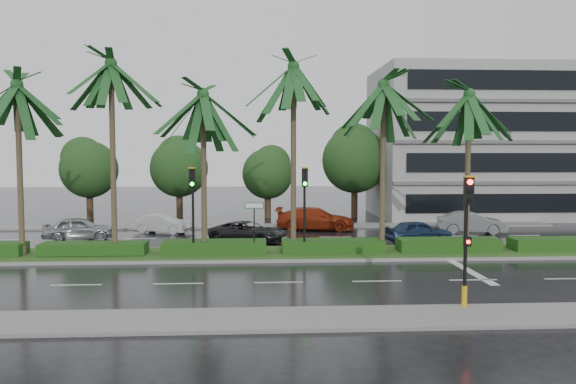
{
  "coord_description": "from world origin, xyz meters",
  "views": [
    {
      "loc": [
        -0.85,
        -27.24,
        5.21
      ],
      "look_at": [
        0.74,
        1.5,
        3.2
      ],
      "focal_mm": 35.0,
      "sensor_mm": 36.0,
      "label": 1
    }
  ],
  "objects": [
    {
      "name": "hedge",
      "position": [
        0.0,
        1.0,
        0.45
      ],
      "size": [
        35.2,
        1.4,
        0.6
      ],
      "color": "#124012",
      "rests_on": "median"
    },
    {
      "name": "car_red",
      "position": [
        3.08,
        10.3,
        0.77
      ],
      "size": [
        2.88,
        5.53,
        1.53
      ],
      "primitive_type": "imported",
      "rotation": [
        0.0,
        0.0,
        1.43
      ],
      "color": "maroon",
      "rests_on": "ground"
    },
    {
      "name": "ground",
      "position": [
        0.0,
        0.0,
        0.0
      ],
      "size": [
        120.0,
        120.0,
        0.0
      ],
      "primitive_type": "plane",
      "color": "black",
      "rests_on": "ground"
    },
    {
      "name": "car_grey",
      "position": [
        13.0,
        8.1,
        0.7
      ],
      "size": [
        2.18,
        4.45,
        1.4
      ],
      "primitive_type": "imported",
      "rotation": [
        0.0,
        0.0,
        1.4
      ],
      "color": "slate",
      "rests_on": "ground"
    },
    {
      "name": "signal_median_left",
      "position": [
        -4.0,
        0.3,
        3.0
      ],
      "size": [
        0.34,
        0.42,
        4.36
      ],
      "color": "black",
      "rests_on": "median"
    },
    {
      "name": "signal_median_right",
      "position": [
        1.5,
        0.3,
        3.0
      ],
      "size": [
        0.34,
        0.42,
        4.36
      ],
      "color": "black",
      "rests_on": "median"
    },
    {
      "name": "near_sidewalk",
      "position": [
        0.0,
        -10.2,
        0.06
      ],
      "size": [
        40.0,
        2.4,
        0.12
      ],
      "primitive_type": "cube",
      "color": "slate",
      "rests_on": "ground"
    },
    {
      "name": "car_darkgrey",
      "position": [
        -1.42,
        5.19,
        0.62
      ],
      "size": [
        3.59,
        4.88,
        1.23
      ],
      "primitive_type": "imported",
      "rotation": [
        0.0,
        0.0,
        1.18
      ],
      "color": "black",
      "rests_on": "ground"
    },
    {
      "name": "lane_markings",
      "position": [
        3.04,
        -0.43,
        0.01
      ],
      "size": [
        34.0,
        13.06,
        0.01
      ],
      "color": "silver",
      "rests_on": "ground"
    },
    {
      "name": "far_sidewalk",
      "position": [
        0.0,
        12.0,
        0.06
      ],
      "size": [
        40.0,
        2.0,
        0.12
      ],
      "primitive_type": "cube",
      "color": "slate",
      "rests_on": "ground"
    },
    {
      "name": "building",
      "position": [
        17.0,
        18.0,
        6.0
      ],
      "size": [
        16.0,
        10.0,
        12.0
      ],
      "primitive_type": "cube",
      "color": "gray",
      "rests_on": "ground"
    },
    {
      "name": "car_blue",
      "position": [
        8.5,
        4.5,
        0.66
      ],
      "size": [
        2.15,
        4.06,
        1.32
      ],
      "primitive_type": "imported",
      "rotation": [
        0.0,
        0.0,
        1.73
      ],
      "color": "navy",
      "rests_on": "ground"
    },
    {
      "name": "bg_trees",
      "position": [
        2.16,
        17.59,
        4.54
      ],
      "size": [
        32.89,
        5.31,
        7.66
      ],
      "color": "#3D2F1C",
      "rests_on": "ground"
    },
    {
      "name": "street_sign",
      "position": [
        -1.0,
        0.48,
        2.12
      ],
      "size": [
        0.95,
        0.09,
        2.6
      ],
      "color": "black",
      "rests_on": "median"
    },
    {
      "name": "palm_row",
      "position": [
        -1.25,
        1.02,
        8.1
      ],
      "size": [
        26.3,
        4.2,
        10.26
      ],
      "color": "#3A2E21",
      "rests_on": "median"
    },
    {
      "name": "median",
      "position": [
        0.0,
        1.0,
        0.08
      ],
      "size": [
        36.0,
        4.0,
        0.15
      ],
      "color": "gray",
      "rests_on": "ground"
    },
    {
      "name": "car_white",
      "position": [
        -7.0,
        9.39,
        0.62
      ],
      "size": [
        2.51,
        3.97,
        1.23
      ],
      "primitive_type": "imported",
      "rotation": [
        0.0,
        0.0,
        1.22
      ],
      "color": "#B8B8B8",
      "rests_on": "ground"
    },
    {
      "name": "car_silver",
      "position": [
        -11.5,
        6.69,
        0.7
      ],
      "size": [
        2.36,
        4.32,
        1.39
      ],
      "primitive_type": "imported",
      "rotation": [
        0.0,
        0.0,
        1.75
      ],
      "color": "#989C9F",
      "rests_on": "ground"
    },
    {
      "name": "signal_near",
      "position": [
        6.0,
        -9.39,
        2.5
      ],
      "size": [
        0.34,
        0.45,
        4.36
      ],
      "color": "black",
      "rests_on": "near_sidewalk"
    }
  ]
}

